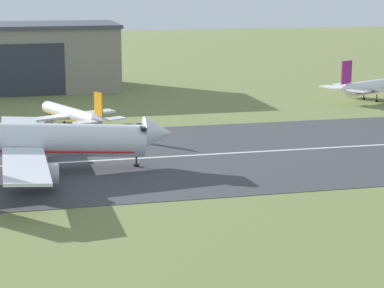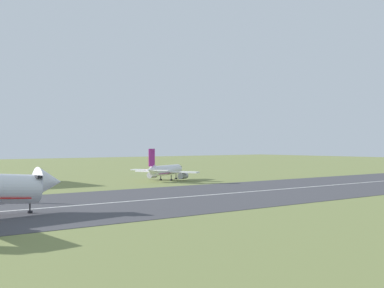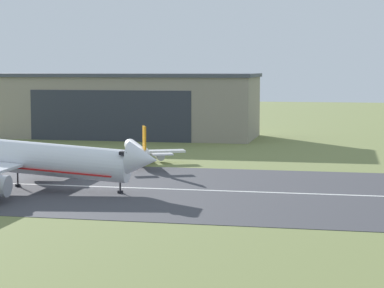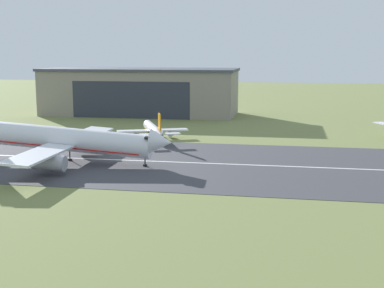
# 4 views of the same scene
# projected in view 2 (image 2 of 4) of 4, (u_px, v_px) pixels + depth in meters

# --- Properties ---
(ground_plane) EXTENTS (691.61, 691.61, 0.00)m
(ground_plane) POSITION_uv_depth(u_px,v_px,m) (344.00, 253.00, 55.39)
(ground_plane) COLOR olive
(runway_strip) EXTENTS (451.61, 47.07, 0.06)m
(runway_strip) POSITION_uv_depth(u_px,v_px,m) (90.00, 205.00, 98.67)
(runway_strip) COLOR #3D3D42
(runway_strip) RESTS_ON ground_plane
(runway_centreline) EXTENTS (406.45, 0.70, 0.01)m
(runway_centreline) POSITION_uv_depth(u_px,v_px,m) (90.00, 204.00, 98.67)
(runway_centreline) COLOR silver
(runway_centreline) RESTS_ON runway_strip
(airplane_parked_west) EXTENTS (22.65, 20.40, 9.79)m
(airplane_parked_west) POSITION_uv_depth(u_px,v_px,m) (166.00, 170.00, 162.39)
(airplane_parked_west) COLOR white
(airplane_parked_west) RESTS_ON ground_plane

